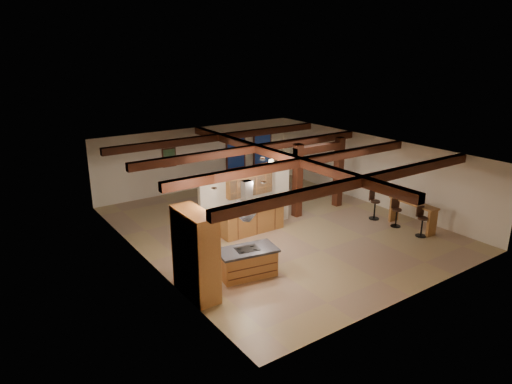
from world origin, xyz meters
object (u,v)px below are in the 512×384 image
sofa (261,176)px  bar_counter (413,211)px  kitchen_island (247,262)px  dining_table (243,201)px

sofa → bar_counter: bearing=92.4°
sofa → bar_counter: 8.21m
kitchen_island → sofa: bearing=52.3°
bar_counter → dining_table: bearing=125.8°
bar_counter → sofa: bearing=97.4°
dining_table → sofa: (2.85, 2.70, 0.02)m
dining_table → kitchen_island: bearing=-105.8°
dining_table → bar_counter: 6.70m
dining_table → bar_counter: (3.91, -5.43, 0.40)m
sofa → kitchen_island: bearing=47.3°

